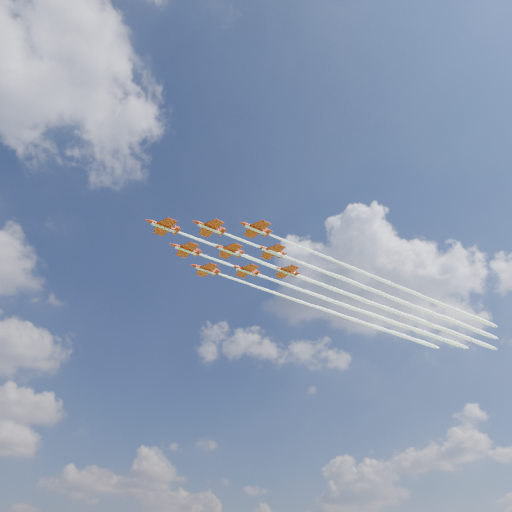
# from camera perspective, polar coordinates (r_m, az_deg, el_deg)

# --- Properties ---
(jet_lead) EXTENTS (123.20, 9.15, 2.67)m
(jet_lead) POSITION_cam_1_polar(r_m,az_deg,el_deg) (171.73, 7.07, -3.09)
(jet_lead) COLOR #A72209
(jet_row2_port) EXTENTS (123.20, 9.15, 2.67)m
(jet_row2_port) POSITION_cam_1_polar(r_m,az_deg,el_deg) (174.32, 11.34, -3.14)
(jet_row2_port) COLOR #A72209
(jet_row2_starb) EXTENTS (123.20, 9.15, 2.67)m
(jet_row2_starb) POSITION_cam_1_polar(r_m,az_deg,el_deg) (183.03, 8.21, -4.92)
(jet_row2_starb) COLOR #A72209
(jet_row3_port) EXTENTS (123.20, 9.15, 2.67)m
(jet_row3_port) POSITION_cam_1_polar(r_m,az_deg,el_deg) (177.83, 15.46, -3.18)
(jet_row3_port) COLOR #A72209
(jet_row3_centre) EXTENTS (123.20, 9.15, 2.67)m
(jet_row3_centre) POSITION_cam_1_polar(r_m,az_deg,el_deg) (185.84, 12.21, -4.94)
(jet_row3_centre) COLOR #A72209
(jet_row3_starb) EXTENTS (123.20, 9.15, 2.67)m
(jet_row3_starb) POSITION_cam_1_polar(r_m,az_deg,el_deg) (194.55, 9.22, -6.53)
(jet_row3_starb) COLOR #A72209
(jet_row4_port) EXTENTS (123.20, 9.15, 2.67)m
(jet_row4_port) POSITION_cam_1_polar(r_m,az_deg,el_deg) (189.52, 16.07, -4.93)
(jet_row4_port) COLOR #A72209
(jet_row4_starb) EXTENTS (123.20, 9.15, 2.67)m
(jet_row4_starb) POSITION_cam_1_polar(r_m,az_deg,el_deg) (197.57, 12.98, -6.51)
(jet_row4_starb) COLOR #A72209
(jet_tail) EXTENTS (123.20, 9.15, 2.67)m
(jet_tail) POSITION_cam_1_polar(r_m,az_deg,el_deg) (201.39, 16.61, -6.48)
(jet_tail) COLOR #A72209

